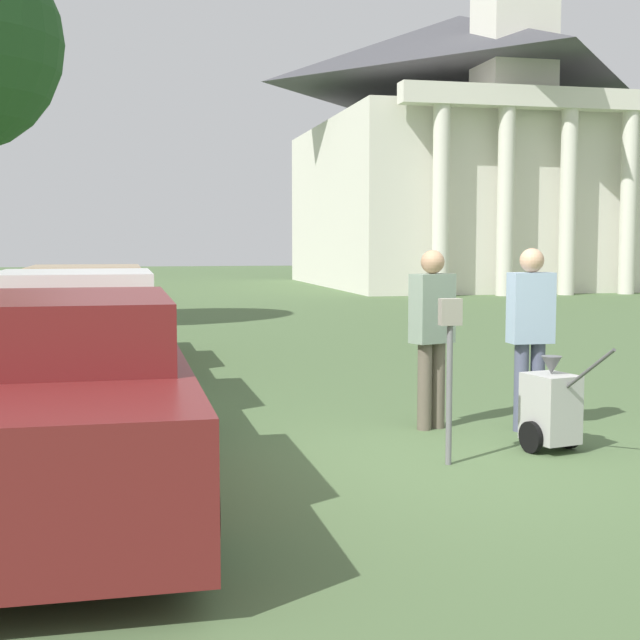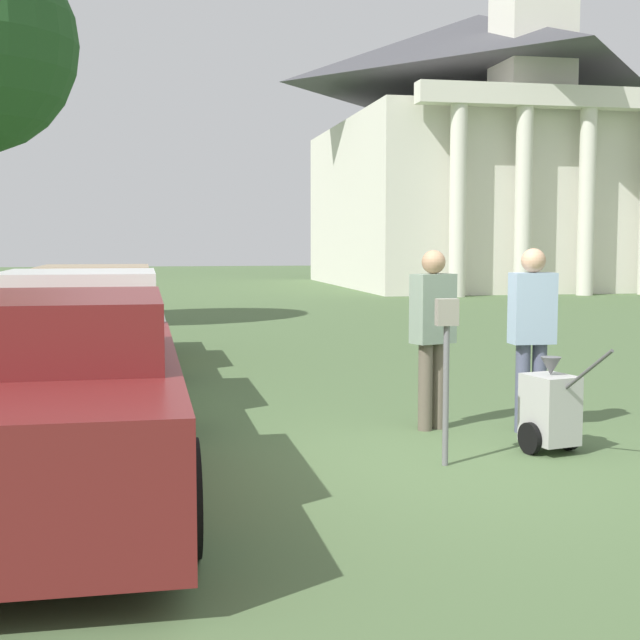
# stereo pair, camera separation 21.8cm
# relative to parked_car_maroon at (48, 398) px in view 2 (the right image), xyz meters

# --- Properties ---
(ground_plane) EXTENTS (120.00, 120.00, 0.00)m
(ground_plane) POSITION_rel_parked_car_maroon_xyz_m (3.12, 0.22, -0.70)
(ground_plane) COLOR #4C663D
(parked_car_maroon) EXTENTS (2.02, 5.16, 1.47)m
(parked_car_maroon) POSITION_rel_parked_car_maroon_xyz_m (0.00, 0.00, 0.00)
(parked_car_maroon) COLOR maroon
(parked_car_maroon) RESTS_ON ground_plane
(parked_car_white) EXTENTS (2.02, 5.00, 1.52)m
(parked_car_white) POSITION_rel_parked_car_maroon_xyz_m (-0.00, 3.59, -0.00)
(parked_car_white) COLOR silver
(parked_car_white) RESTS_ON ground_plane
(parked_car_tan) EXTENTS (1.90, 4.72, 1.49)m
(parked_car_tan) POSITION_rel_parked_car_maroon_xyz_m (0.00, 6.81, 0.01)
(parked_car_tan) COLOR tan
(parked_car_tan) RESTS_ON ground_plane
(parking_meter) EXTENTS (0.18, 0.09, 1.38)m
(parking_meter) POSITION_rel_parked_car_maroon_xyz_m (3.13, 0.19, 0.26)
(parking_meter) COLOR slate
(parking_meter) RESTS_ON ground_plane
(person_worker) EXTENTS (0.47, 0.35, 1.77)m
(person_worker) POSITION_rel_parked_car_maroon_xyz_m (3.47, 1.56, 0.31)
(person_worker) COLOR #665B4C
(person_worker) RESTS_ON ground_plane
(person_supervisor) EXTENTS (0.42, 0.23, 1.78)m
(person_supervisor) POSITION_rel_parked_car_maroon_xyz_m (4.37, 1.26, 0.32)
(person_supervisor) COLOR #515670
(person_supervisor) RESTS_ON ground_plane
(equipment_cart) EXTENTS (0.52, 1.00, 1.00)m
(equipment_cart) POSITION_rel_parked_car_maroon_xyz_m (4.18, 0.45, -0.31)
(equipment_cart) COLOR #B2B2AD
(equipment_cart) RESTS_ON ground_plane
(church) EXTENTS (11.76, 14.70, 23.79)m
(church) POSITION_rel_parked_car_maroon_xyz_m (14.38, 28.51, 5.27)
(church) COLOR silver
(church) RESTS_ON ground_plane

